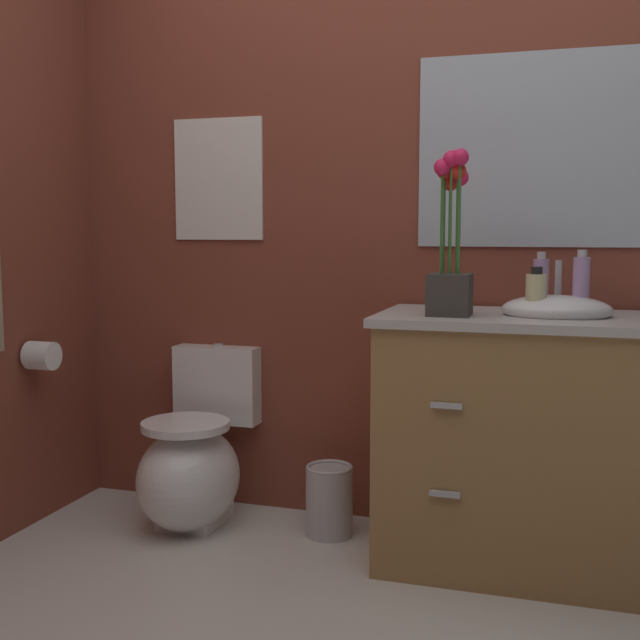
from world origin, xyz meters
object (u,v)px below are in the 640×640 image
vanity_cabinet (517,439)px  wall_mirror (529,150)px  toilet_paper_roll (42,356)px  soap_bottle (536,294)px  lotion_bottle (541,285)px  wall_poster (218,179)px  hand_wash_bottle (581,286)px  toilet (194,464)px  flower_vase (451,255)px  trash_bin (329,500)px

vanity_cabinet → wall_mirror: size_ratio=1.32×
vanity_cabinet → toilet_paper_roll: (-1.78, -0.17, 0.23)m
wall_mirror → soap_bottle: bearing=-81.0°
lotion_bottle → wall_poster: size_ratio=0.43×
soap_bottle → wall_poster: size_ratio=0.33×
hand_wash_bottle → lotion_bottle: bearing=160.3°
hand_wash_bottle → toilet_paper_roll: (-1.97, -0.18, -0.30)m
vanity_cabinet → lotion_bottle: lotion_bottle is taller
toilet → wall_poster: size_ratio=1.40×
toilet → wall_mirror: 1.75m
flower_vase → wall_mirror: wall_mirror is taller
vanity_cabinet → wall_poster: size_ratio=2.14×
lotion_bottle → trash_bin: lotion_bottle is taller
toilet → vanity_cabinet: size_ratio=0.65×
vanity_cabinet → wall_poster: bearing=166.6°
toilet → hand_wash_bottle: (1.43, -0.02, 0.74)m
soap_bottle → toilet_paper_roll: size_ratio=1.50×
trash_bin → wall_poster: bearing=158.0°
wall_mirror → toilet_paper_roll: 1.99m
flower_vase → toilet_paper_roll: flower_vase is taller
flower_vase → trash_bin: flower_vase is taller
flower_vase → lotion_bottle: (0.29, 0.15, -0.10)m
toilet → soap_bottle: (1.29, -0.07, 0.71)m
hand_wash_bottle → wall_poster: wall_poster is taller
vanity_cabinet → lotion_bottle: (0.06, 0.06, 0.52)m
toilet → wall_poster: wall_poster is taller
flower_vase → lotion_bottle: size_ratio=2.59×
toilet → flower_vase: 1.32m
trash_bin → wall_mirror: (0.69, 0.22, 1.31)m
toilet → trash_bin: size_ratio=2.54×
soap_bottle → wall_poster: (-1.29, 0.34, 0.42)m
toilet → soap_bottle: soap_bottle is taller
trash_bin → wall_poster: (-0.54, 0.22, 1.23)m
lotion_bottle → hand_wash_bottle: size_ratio=0.96×
toilet → toilet_paper_roll: size_ratio=6.27×
lotion_bottle → wall_mirror: size_ratio=0.26×
vanity_cabinet → trash_bin: bearing=173.9°
toilet → wall_mirror: bearing=12.2°
soap_bottle → trash_bin: size_ratio=0.61×
flower_vase → vanity_cabinet: bearing=22.8°
soap_bottle → trash_bin: soap_bottle is taller
toilet_paper_roll → hand_wash_bottle: bearing=5.2°
hand_wash_bottle → toilet: bearing=179.3°
lotion_bottle → trash_bin: 1.13m
vanity_cabinet → lotion_bottle: bearing=42.3°
vanity_cabinet → lotion_bottle: 0.53m
flower_vase → wall_poster: wall_poster is taller
wall_poster → toilet_paper_roll: 0.99m
lotion_bottle → wall_poster: (-1.30, 0.24, 0.39)m
trash_bin → toilet_paper_roll: bearing=-167.3°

